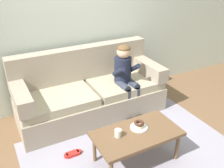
{
  "coord_description": "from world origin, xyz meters",
  "views": [
    {
      "loc": [
        -1.4,
        -2.37,
        2.25
      ],
      "look_at": [
        0.09,
        0.45,
        0.65
      ],
      "focal_mm": 40.86,
      "sensor_mm": 36.0,
      "label": 1
    }
  ],
  "objects_px": {
    "mug": "(118,133)",
    "toy_controller": "(73,154)",
    "donut": "(139,126)",
    "coffee_table": "(137,135)",
    "couch": "(90,93)",
    "person_child": "(125,73)"
  },
  "relations": [
    {
      "from": "donut",
      "to": "mug",
      "type": "distance_m",
      "value": 0.3
    },
    {
      "from": "couch",
      "to": "donut",
      "type": "bearing_deg",
      "value": -83.83
    },
    {
      "from": "coffee_table",
      "to": "mug",
      "type": "relative_size",
      "value": 11.33
    },
    {
      "from": "donut",
      "to": "toy_controller",
      "type": "xyz_separation_m",
      "value": [
        -0.72,
        0.37,
        -0.43
      ]
    },
    {
      "from": "couch",
      "to": "person_child",
      "type": "xyz_separation_m",
      "value": [
        0.51,
        -0.21,
        0.31
      ]
    },
    {
      "from": "donut",
      "to": "mug",
      "type": "height_order",
      "value": "mug"
    },
    {
      "from": "couch",
      "to": "mug",
      "type": "xyz_separation_m",
      "value": [
        -0.17,
        -1.21,
        0.11
      ]
    },
    {
      "from": "mug",
      "to": "toy_controller",
      "type": "distance_m",
      "value": 0.73
    },
    {
      "from": "person_child",
      "to": "coffee_table",
      "type": "bearing_deg",
      "value": -113.41
    },
    {
      "from": "coffee_table",
      "to": "person_child",
      "type": "bearing_deg",
      "value": 66.59
    },
    {
      "from": "couch",
      "to": "person_child",
      "type": "bearing_deg",
      "value": -22.95
    },
    {
      "from": "coffee_table",
      "to": "person_child",
      "type": "distance_m",
      "value": 1.16
    },
    {
      "from": "donut",
      "to": "toy_controller",
      "type": "height_order",
      "value": "donut"
    },
    {
      "from": "couch",
      "to": "mug",
      "type": "height_order",
      "value": "couch"
    },
    {
      "from": "couch",
      "to": "toy_controller",
      "type": "relative_size",
      "value": 9.84
    },
    {
      "from": "mug",
      "to": "toy_controller",
      "type": "height_order",
      "value": "mug"
    },
    {
      "from": "couch",
      "to": "donut",
      "type": "height_order",
      "value": "couch"
    },
    {
      "from": "person_child",
      "to": "donut",
      "type": "xyz_separation_m",
      "value": [
        -0.38,
        -0.97,
        -0.22
      ]
    },
    {
      "from": "couch",
      "to": "toy_controller",
      "type": "bearing_deg",
      "value": -126.25
    },
    {
      "from": "couch",
      "to": "person_child",
      "type": "height_order",
      "value": "person_child"
    },
    {
      "from": "donut",
      "to": "couch",
      "type": "bearing_deg",
      "value": 96.17
    },
    {
      "from": "mug",
      "to": "toy_controller",
      "type": "bearing_deg",
      "value": 137.35
    }
  ]
}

